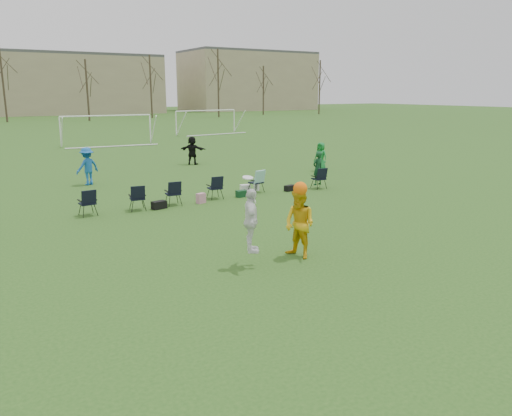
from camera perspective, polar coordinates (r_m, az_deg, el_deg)
ground at (r=13.15m, az=3.30°, el=-6.20°), size 260.00×260.00×0.00m
fielder_blue at (r=25.04m, az=-18.72°, el=4.54°), size 1.32×1.05×1.79m
fielder_green_far at (r=28.19m, az=7.41°, el=5.83°), size 0.73×0.90×1.61m
fielder_black at (r=30.78m, az=-7.29°, el=6.55°), size 1.50×1.46×1.72m
center_contest at (r=12.99m, az=3.20°, el=-1.60°), size 2.32×1.06×2.33m
sideline_setup at (r=20.70m, az=-3.93°, el=2.43°), size 10.95×1.57×1.69m
goal_mid at (r=43.69m, az=-16.71°, el=9.45°), size 7.40×0.63×2.46m
goal_right at (r=53.49m, az=-5.71°, el=10.51°), size 7.35×1.14×2.46m
tree_line at (r=80.38m, az=-26.64°, el=12.35°), size 110.28×3.28×11.40m
building_row at (r=107.10m, az=-24.44°, el=12.92°), size 126.00×16.00×13.00m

